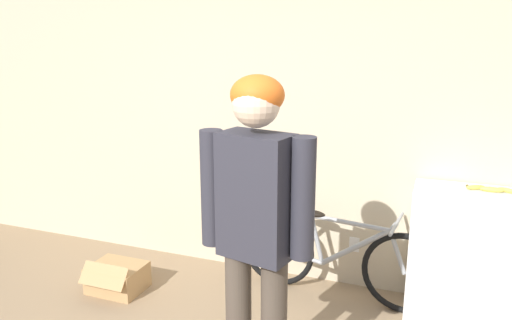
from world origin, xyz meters
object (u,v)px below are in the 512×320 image
Objects in this scene: banana at (491,189)px; cardboard_box at (117,277)px; bicycle at (337,257)px; person at (256,215)px.

banana is 2.84m from cardboard_box.
person is at bearing -93.54° from bicycle.
cardboard_box is at bearing -167.93° from banana.
banana reaches higher than bicycle.
banana is at bearing 12.07° from cardboard_box.
cardboard_box is (-2.64, -0.57, -0.86)m from banana.
person is at bearing -132.27° from banana.
cardboard_box is at bearing 165.16° from person.
person is 4.34× the size of cardboard_box.
person reaches higher than banana.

